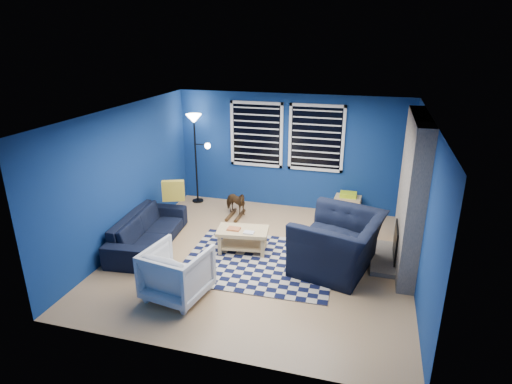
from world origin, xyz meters
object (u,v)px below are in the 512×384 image
(coffee_table, at_px, (243,235))
(armchair_big, at_px, (338,243))
(cabinet, at_px, (347,206))
(sofa, at_px, (148,230))
(rocking_horse, at_px, (235,202))
(tv, at_px, (412,160))
(armchair_bent, at_px, (177,273))
(floor_lamp, at_px, (195,131))

(coffee_table, bearing_deg, armchair_big, -5.09)
(armchair_big, height_order, cabinet, armchair_big)
(sofa, relative_size, rocking_horse, 3.34)
(rocking_horse, xyz_separation_m, cabinet, (2.28, 0.66, -0.09))
(tv, height_order, armchair_big, tv)
(rocking_horse, bearing_deg, cabinet, -49.16)
(cabinet, bearing_deg, sofa, -142.48)
(tv, distance_m, armchair_bent, 4.87)
(sofa, relative_size, floor_lamp, 1.01)
(armchair_bent, relative_size, rocking_horse, 1.40)
(coffee_table, xyz_separation_m, floor_lamp, (-1.70, 2.04, 1.35))
(tv, xyz_separation_m, cabinet, (-1.14, 0.25, -1.16))
(tv, xyz_separation_m, armchair_bent, (-3.31, -3.42, -1.01))
(sofa, bearing_deg, cabinet, -61.12)
(sofa, distance_m, armchair_bent, 1.82)
(rocking_horse, bearing_deg, armchair_big, -100.05)
(floor_lamp, bearing_deg, sofa, -90.59)
(sofa, distance_m, coffee_table, 1.74)
(armchair_big, relative_size, cabinet, 2.58)
(sofa, xyz_separation_m, cabinet, (3.39, 2.33, -0.06))
(tv, height_order, floor_lamp, floor_lamp)
(cabinet, height_order, floor_lamp, floor_lamp)
(armchair_bent, xyz_separation_m, coffee_table, (0.50, 1.58, -0.08))
(tv, distance_m, sofa, 5.11)
(coffee_table, distance_m, floor_lamp, 2.98)
(rocking_horse, height_order, floor_lamp, floor_lamp)
(rocking_horse, relative_size, floor_lamp, 0.30)
(armchair_big, distance_m, coffee_table, 1.69)
(sofa, height_order, armchair_bent, armchair_bent)
(tv, distance_m, cabinet, 1.65)
(sofa, distance_m, floor_lamp, 2.65)
(cabinet, bearing_deg, rocking_horse, -160.65)
(tv, height_order, rocking_horse, tv)
(sofa, height_order, floor_lamp, floor_lamp)
(armchair_bent, height_order, coffee_table, armchair_bent)
(armchair_big, height_order, floor_lamp, floor_lamp)
(armchair_big, bearing_deg, rocking_horse, -110.48)
(armchair_big, bearing_deg, sofa, -74.37)
(armchair_big, distance_m, rocking_horse, 2.77)
(armchair_big, relative_size, floor_lamp, 0.70)
(tv, xyz_separation_m, coffee_table, (-2.81, -1.84, -1.09))
(coffee_table, bearing_deg, rocking_horse, 113.12)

